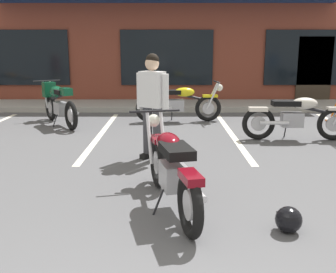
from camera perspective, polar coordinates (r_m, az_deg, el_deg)
name	(u,v)px	position (r m, az deg, el deg)	size (l,w,h in m)	color
ground_plane	(166,188)	(5.10, -0.36, -7.47)	(80.00, 80.00, 0.00)	#515154
sidewalk_kerb	(167,105)	(11.84, -0.10, 4.50)	(22.00, 1.80, 0.14)	#A8A59E
brick_storefront_building	(168,42)	(15.39, -0.05, 13.52)	(16.93, 6.43, 3.95)	brown
painted_stall_lines	(167,133)	(8.31, -0.18, 0.50)	(8.28, 4.80, 0.01)	silver
motorcycle_foreground_classic	(172,168)	(4.38, 0.53, -4.50)	(0.87, 2.08, 0.98)	black
motorcycle_red_sportbike	(298,117)	(8.02, 18.29, 2.75)	(2.11, 0.66, 0.98)	black
motorcycle_black_cruiser	(180,103)	(9.54, 1.79, 4.89)	(2.11, 0.66, 0.98)	black
motorcycle_green_cafe_racer	(59,102)	(9.56, -15.47, 4.85)	(1.39, 1.84, 0.98)	black
person_in_shorts_foreground	(153,100)	(6.25, -2.18, 5.26)	(0.55, 0.43, 1.68)	black
helmet_on_pavement	(289,220)	(4.09, 17.08, -11.39)	(0.26, 0.26, 0.26)	black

